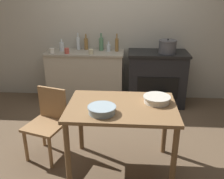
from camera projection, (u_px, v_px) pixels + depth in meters
name	position (u px, v px, depth m)	size (l,w,h in m)	color
ground_plane	(110.00, 142.00, 3.26)	(14.00, 14.00, 0.00)	brown
wall_back	(117.00, 26.00, 4.25)	(8.00, 0.07, 2.55)	#B2AD9E
counter_cabinet	(86.00, 77.00, 4.34)	(1.30, 0.52, 0.88)	#B2A893
stove	(156.00, 78.00, 4.23)	(0.97, 0.58, 0.91)	black
work_table	(122.00, 115.00, 2.55)	(1.10, 0.75, 0.76)	olive
chair	(48.00, 121.00, 2.89)	(0.50, 0.50, 0.80)	#997047
flour_sack	(160.00, 106.00, 3.90)	(0.25, 0.17, 0.32)	beige
stock_pot	(167.00, 47.00, 3.94)	(0.29, 0.29, 0.23)	#4C4C51
mixing_bowl_large	(102.00, 109.00, 2.34)	(0.27, 0.27, 0.07)	#93A8B2
mixing_bowl_small	(157.00, 99.00, 2.56)	(0.28, 0.28, 0.07)	silver
bottle_far_left	(78.00, 43.00, 4.29)	(0.06, 0.06, 0.29)	silver
bottle_left	(86.00, 44.00, 4.29)	(0.06, 0.06, 0.27)	olive
bottle_mid_left	(117.00, 44.00, 4.17)	(0.06, 0.06, 0.29)	olive
bottle_center_left	(109.00, 47.00, 4.19)	(0.07, 0.07, 0.16)	silver
bottle_center	(101.00, 44.00, 4.23)	(0.07, 0.07, 0.29)	#517F5B
bottle_center_right	(62.00, 46.00, 4.21)	(0.08, 0.08, 0.20)	silver
cup_mid_right	(67.00, 51.00, 4.03)	(0.08, 0.08, 0.09)	#B74C42
cup_right	(52.00, 51.00, 4.05)	(0.08, 0.08, 0.08)	silver
cup_far_right	(91.00, 52.00, 4.01)	(0.08, 0.08, 0.08)	beige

